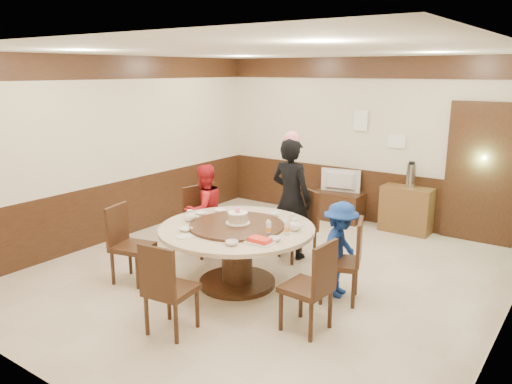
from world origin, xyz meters
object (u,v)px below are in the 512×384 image
Objects in this scene: person_blue at (340,249)px; tv_stand at (338,206)px; person_red at (204,210)px; shrimp_platter at (260,241)px; thermos at (411,176)px; television at (339,181)px; birthday_cake at (238,218)px; banquet_table at (237,244)px; side_cabinet at (406,210)px; person_standing at (291,198)px.

person_blue is 3.10m from tv_stand.
person_red reaches higher than shrimp_platter.
television is at bearing -178.61° from thermos.
tv_stand is at bearing 93.65° from birthday_cake.
banquet_table is 2.35× the size of side_cabinet.
thermos reaches higher than television.
thermos is at bearing 72.19° from birthday_cake.
banquet_table is 1.24m from person_blue.
person_blue reaches higher than banquet_table.
person_standing is 2.10m from tv_stand.
birthday_cake is 0.99× the size of shrimp_platter.
television is at bearing 0.00° from tv_stand.
thermos is at bearing 1.39° from tv_stand.
thermos is (1.00, 2.03, 0.09)m from person_standing.
person_blue is at bearing 21.84° from banquet_table.
person_standing reaches higher than person_blue.
shrimp_platter is 0.79× the size of thermos.
birthday_cake is (-0.02, 0.05, 0.32)m from banquet_table.
person_red reaches higher than television.
person_standing is at bearing 89.48° from banquet_table.
person_red reaches higher than side_cabinet.
television is at bearing -178.57° from side_cabinet.
television is at bearing 93.65° from birthday_cake.
banquet_table is 2.69× the size of television.
birthday_cake is 0.42× the size of television.
thermos reaches higher than tv_stand.
tv_stand is at bearing 176.07° from person_red.
television is 1.84× the size of thermos.
banquet_table is 3.24m from television.
birthday_cake is 0.70m from shrimp_platter.
birthday_cake is (1.02, -0.55, 0.20)m from person_red.
shrimp_platter is at bearing -97.04° from thermos.
television is (-1.37, 2.76, 0.13)m from person_blue.
person_standing is 1.40m from person_blue.
side_cabinet is (-0.17, 2.79, -0.19)m from person_blue.
birthday_cake reaches higher than side_cabinet.
banquet_table is 1.20m from person_red.
tv_stand is (-0.20, 3.18, -0.60)m from birthday_cake.
birthday_cake is 0.78× the size of thermos.
person_standing is 1.99× the size of tv_stand.
side_cabinet is 2.11× the size of thermos.
shrimp_platter is (0.56, -1.55, -0.07)m from person_standing.
shrimp_platter is (-0.58, -0.79, 0.21)m from person_blue.
thermos is at bearing 72.75° from banquet_table.
person_blue reaches higher than shrimp_platter.
person_standing is 2.12× the size of side_cabinet.
tv_stand is at bearing 102.55° from shrimp_platter.
person_standing is at bearing 88.49° from birthday_cake.
side_cabinet is at bearing 83.47° from shrimp_platter.
person_standing reaches higher than side_cabinet.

